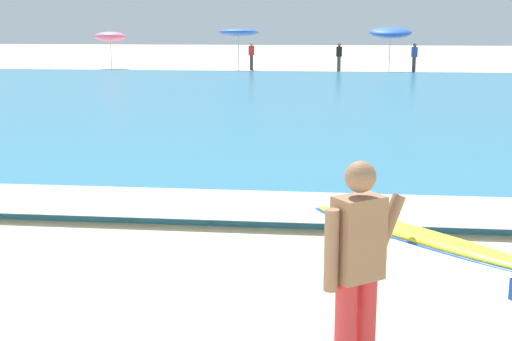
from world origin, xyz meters
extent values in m
cube|color=teal|center=(0.00, 18.21, 0.07)|extent=(120.00, 28.00, 0.14)
cube|color=white|center=(0.00, 4.81, 0.15)|extent=(120.00, 1.61, 0.01)
cylinder|color=red|center=(3.01, 0.15, 0.44)|extent=(0.15, 0.15, 0.88)
cylinder|color=red|center=(3.16, 0.26, 0.44)|extent=(0.15, 0.15, 0.88)
cube|color=#9E7051|center=(3.09, 0.21, 1.18)|extent=(0.40, 0.38, 0.60)
sphere|color=#9E7051|center=(3.09, 0.21, 1.62)|extent=(0.22, 0.22, 0.22)
cylinder|color=#9E7051|center=(2.90, 0.07, 1.13)|extent=(0.10, 0.10, 0.58)
cylinder|color=#9E7051|center=(3.29, 0.39, 1.20)|extent=(0.31, 0.26, 0.51)
ellipsoid|color=yellow|center=(3.50, 0.51, 1.13)|extent=(1.64, 2.09, 0.24)
ellipsoid|color=blue|center=(3.50, 0.51, 1.11)|extent=(1.72, 2.19, 0.20)
cylinder|color=beige|center=(-10.23, 35.28, 0.89)|extent=(0.05, 0.05, 1.77)
ellipsoid|color=pink|center=(-10.23, 35.28, 1.86)|extent=(1.83, 1.85, 0.64)
cylinder|color=beige|center=(-2.41, 34.03, 1.04)|extent=(0.05, 0.05, 2.08)
ellipsoid|color=blue|center=(-2.41, 34.03, 2.14)|extent=(2.23, 2.25, 0.51)
cylinder|color=beige|center=(5.94, 33.91, 1.03)|extent=(0.05, 0.05, 2.06)
ellipsoid|color=blue|center=(5.94, 33.91, 2.14)|extent=(2.29, 2.33, 0.78)
cylinder|color=#383842|center=(7.25, 33.66, 0.42)|extent=(0.20, 0.20, 0.84)
cube|color=#2D4CA5|center=(7.25, 33.66, 1.11)|extent=(0.32, 0.20, 0.54)
sphere|color=brown|center=(7.25, 33.66, 1.48)|extent=(0.20, 0.20, 0.20)
cylinder|color=#383842|center=(-1.78, 34.80, 0.42)|extent=(0.20, 0.20, 0.84)
cube|color=red|center=(-1.78, 34.80, 1.11)|extent=(0.32, 0.20, 0.54)
sphere|color=beige|center=(-1.78, 34.80, 1.48)|extent=(0.20, 0.20, 0.20)
cylinder|color=#383842|center=(3.20, 33.86, 0.42)|extent=(0.20, 0.20, 0.84)
cube|color=black|center=(3.20, 33.86, 1.11)|extent=(0.32, 0.20, 0.54)
sphere|color=brown|center=(3.20, 33.86, 1.48)|extent=(0.20, 0.20, 0.20)
camera|label=1|loc=(2.88, -4.38, 2.65)|focal=47.77mm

